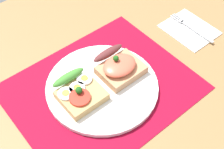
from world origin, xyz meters
TOP-DOWN VIEW (x-y plane):
  - ground_plane at (0.00, 0.00)cm, footprint 120.00×90.00cm
  - placemat at (0.00, 0.00)cm, footprint 41.05×33.74cm
  - plate at (0.00, 0.00)cm, footprint 26.12×26.12cm
  - sandwich_egg_tomato at (-5.86, 0.92)cm, footprint 9.35×10.00cm
  - sandwich_salmon at (5.59, 0.68)cm, footprint 10.06×9.57cm
  - napkin at (31.24, 0.52)cm, footprint 11.58×13.70cm
  - fork at (31.66, 0.64)cm, footprint 1.62×14.66cm

SIDE VIEW (x-z plane):
  - ground_plane at x=0.00cm, z-range -3.20..0.00cm
  - placemat at x=0.00cm, z-range 0.00..0.30cm
  - napkin at x=31.24cm, z-range 0.00..0.60cm
  - fork at x=31.66cm, z-range 0.60..0.92cm
  - plate at x=0.00cm, z-range 0.30..1.34cm
  - sandwich_egg_tomato at x=-5.86cm, z-range 0.74..4.89cm
  - sandwich_salmon at x=5.59cm, z-range 0.57..6.11cm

